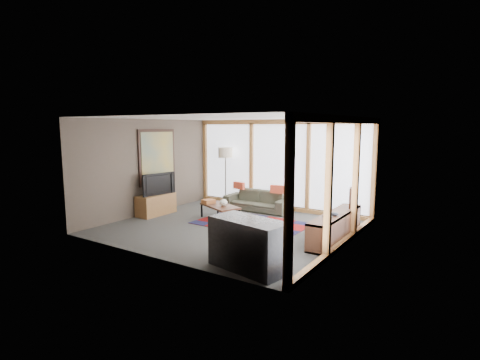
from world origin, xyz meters
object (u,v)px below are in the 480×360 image
Objects in this scene: coffee_table at (220,212)px; television at (157,184)px; sofa at (258,201)px; bookshelf at (335,227)px; tv_console at (156,204)px; floor_lamp at (226,176)px; bar_counter at (249,244)px.

television is at bearing -165.19° from coffee_table.
bookshelf reaches higher than sofa.
tv_console is at bearing -136.49° from sofa.
floor_lamp is 1.53× the size of coffee_table.
floor_lamp is 2.14m from coffee_table.
floor_lamp is 1.71× the size of television.
television is (-2.03, -1.97, 0.58)m from sofa.
floor_lamp is 2.43m from tv_console.
tv_console is at bearing -174.93° from bookshelf.
bookshelf is (2.83, -1.55, 0.00)m from sofa.
floor_lamp reaches higher than bookshelf.
bookshelf is 2.50m from bar_counter.
bookshelf is at bearing -1.01° from coffee_table.
floor_lamp reaches higher than tv_console.
floor_lamp is 2.32m from television.
television is at bearing 30.08° from tv_console.
bar_counter is at bearing -61.83° from sofa.
bookshelf is 1.69× the size of bar_counter.
television is at bearing 165.43° from bar_counter.
coffee_table is at bearing 178.99° from bookshelf.
bookshelf is at bearing -23.41° from floor_lamp.
bar_counter is (3.46, -4.20, -0.45)m from floor_lamp.
sofa is 1.45m from floor_lamp.
floor_lamp is at bearing -9.92° from television.
bar_counter is (4.22, -1.97, 0.15)m from tv_console.
sofa is 1.87× the size of television.
sofa is at bearing 129.47° from bar_counter.
tv_console is at bearing -164.88° from coffee_table.
floor_lamp is at bearing 140.37° from bar_counter.
bar_counter is at bearing -25.05° from tv_console.
coffee_table is 0.85× the size of bar_counter.
bar_counter is (2.16, -3.96, 0.15)m from sofa.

